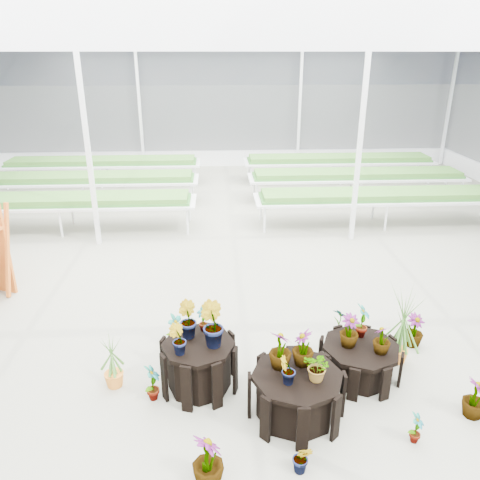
{
  "coord_description": "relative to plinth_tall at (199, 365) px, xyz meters",
  "views": [
    {
      "loc": [
        -0.24,
        -6.32,
        4.2
      ],
      "look_at": [
        0.14,
        0.84,
        1.3
      ],
      "focal_mm": 35.0,
      "sensor_mm": 36.0,
      "label": 1
    }
  ],
  "objects": [
    {
      "name": "ground_plane",
      "position": [
        0.51,
        1.18,
        -0.34
      ],
      "size": [
        24.0,
        24.0,
        0.0
      ],
      "primitive_type": "plane",
      "color": "gray",
      "rests_on": "ground"
    },
    {
      "name": "greenhouse_shell",
      "position": [
        0.51,
        1.18,
        1.91
      ],
      "size": [
        18.0,
        24.0,
        4.5
      ],
      "primitive_type": null,
      "color": "white",
      "rests_on": "ground"
    },
    {
      "name": "plinth_tall",
      "position": [
        0.0,
        0.0,
        0.0
      ],
      "size": [
        1.24,
        1.24,
        0.68
      ],
      "primitive_type": "cylinder",
      "rotation": [
        0.0,
        0.0,
        -0.29
      ],
      "color": "black",
      "rests_on": "ground"
    },
    {
      "name": "plinth_mid",
      "position": [
        1.2,
        -0.6,
        -0.04
      ],
      "size": [
        1.19,
        1.19,
        0.6
      ],
      "primitive_type": "cylinder",
      "rotation": [
        0.0,
        0.0,
        -0.04
      ],
      "color": "black",
      "rests_on": "ground"
    },
    {
      "name": "steel_frame",
      "position": [
        0.51,
        1.18,
        1.91
      ],
      "size": [
        18.0,
        24.0,
        4.5
      ],
      "primitive_type": null,
      "color": "silver",
      "rests_on": "ground"
    },
    {
      "name": "nursery_plants",
      "position": [
        1.23,
        -0.05,
        0.23
      ],
      "size": [
        4.89,
        3.01,
        1.31
      ],
      "color": "#3A6926",
      "rests_on": "ground"
    },
    {
      "name": "nursery_benches",
      "position": [
        0.51,
        8.38,
        0.08
      ],
      "size": [
        16.0,
        7.0,
        0.84
      ],
      "primitive_type": null,
      "color": "silver",
      "rests_on": "ground"
    },
    {
      "name": "plinth_low",
      "position": [
        2.2,
        0.1,
        -0.09
      ],
      "size": [
        1.43,
        1.43,
        0.49
      ],
      "primitive_type": "cylinder",
      "rotation": [
        0.0,
        0.0,
        -0.43
      ],
      "color": "black",
      "rests_on": "ground"
    }
  ]
}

